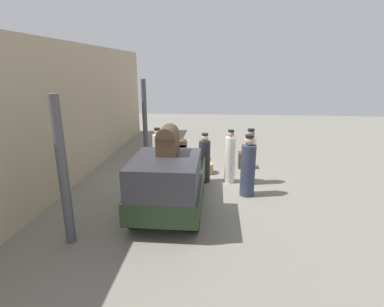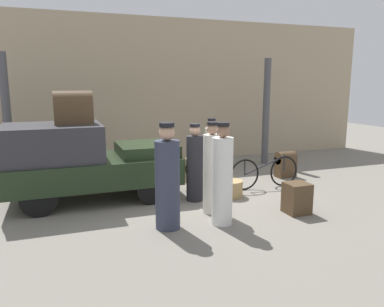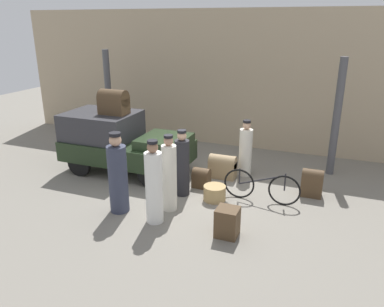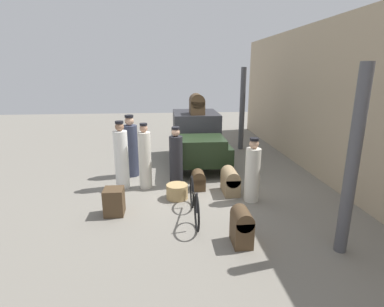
{
  "view_description": "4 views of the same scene",
  "coord_description": "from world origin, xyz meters",
  "px_view_note": "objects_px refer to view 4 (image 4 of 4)",
  "views": [
    {
      "loc": [
        -9.35,
        -0.59,
        3.74
      ],
      "look_at": [
        0.2,
        0.2,
        0.95
      ],
      "focal_mm": 28.0,
      "sensor_mm": 36.0,
      "label": 1
    },
    {
      "loc": [
        -2.61,
        -7.55,
        2.51
      ],
      "look_at": [
        0.2,
        0.2,
        0.95
      ],
      "focal_mm": 35.0,
      "sensor_mm": 36.0,
      "label": 2
    },
    {
      "loc": [
        3.44,
        -8.07,
        4.1
      ],
      "look_at": [
        0.2,
        0.2,
        0.95
      ],
      "focal_mm": 35.0,
      "sensor_mm": 36.0,
      "label": 3
    },
    {
      "loc": [
        7.94,
        -0.5,
        3.1
      ],
      "look_at": [
        0.2,
        0.2,
        0.95
      ],
      "focal_mm": 28.0,
      "sensor_mm": 36.0,
      "label": 4
    }
  ],
  "objects_px": {
    "trunk_barrel_dark": "(198,180)",
    "trunk_wicker_pale": "(242,226)",
    "wicker_basket": "(177,191)",
    "porter_carrying_trunk": "(252,173)",
    "porter_standing_middle": "(145,159)",
    "trunk_on_truck_roof": "(197,104)",
    "bicycle": "(194,201)",
    "porter_lifting_near_truck": "(131,149)",
    "porter_with_bicycle": "(121,158)",
    "truck": "(197,137)",
    "suitcase_black_upright": "(230,181)",
    "conductor_in_dark_uniform": "(176,160)",
    "trunk_large_brown": "(114,202)"
  },
  "relations": [
    {
      "from": "trunk_barrel_dark",
      "to": "trunk_wicker_pale",
      "type": "bearing_deg",
      "value": 10.32
    },
    {
      "from": "wicker_basket",
      "to": "porter_carrying_trunk",
      "type": "height_order",
      "value": "porter_carrying_trunk"
    },
    {
      "from": "porter_standing_middle",
      "to": "trunk_on_truck_roof",
      "type": "distance_m",
      "value": 3.16
    },
    {
      "from": "bicycle",
      "to": "wicker_basket",
      "type": "bearing_deg",
      "value": -162.79
    },
    {
      "from": "porter_lifting_near_truck",
      "to": "wicker_basket",
      "type": "bearing_deg",
      "value": 35.26
    },
    {
      "from": "porter_standing_middle",
      "to": "trunk_wicker_pale",
      "type": "height_order",
      "value": "porter_standing_middle"
    },
    {
      "from": "bicycle",
      "to": "porter_with_bicycle",
      "type": "height_order",
      "value": "porter_with_bicycle"
    },
    {
      "from": "truck",
      "to": "porter_with_bicycle",
      "type": "xyz_separation_m",
      "value": [
        2.22,
        -2.29,
        -0.05
      ]
    },
    {
      "from": "porter_with_bicycle",
      "to": "suitcase_black_upright",
      "type": "relative_size",
      "value": 2.5
    },
    {
      "from": "suitcase_black_upright",
      "to": "trunk_on_truck_roof",
      "type": "height_order",
      "value": "trunk_on_truck_roof"
    },
    {
      "from": "porter_standing_middle",
      "to": "porter_carrying_trunk",
      "type": "bearing_deg",
      "value": 67.29
    },
    {
      "from": "wicker_basket",
      "to": "porter_lifting_near_truck",
      "type": "relative_size",
      "value": 0.29
    },
    {
      "from": "porter_with_bicycle",
      "to": "bicycle",
      "type": "bearing_deg",
      "value": 42.61
    },
    {
      "from": "porter_standing_middle",
      "to": "trunk_wicker_pale",
      "type": "relative_size",
      "value": 2.56
    },
    {
      "from": "wicker_basket",
      "to": "trunk_on_truck_roof",
      "type": "distance_m",
      "value": 3.81
    },
    {
      "from": "porter_standing_middle",
      "to": "porter_with_bicycle",
      "type": "height_order",
      "value": "porter_with_bicycle"
    },
    {
      "from": "conductor_in_dark_uniform",
      "to": "trunk_wicker_pale",
      "type": "relative_size",
      "value": 2.39
    },
    {
      "from": "truck",
      "to": "trunk_on_truck_roof",
      "type": "height_order",
      "value": "trunk_on_truck_roof"
    },
    {
      "from": "porter_with_bicycle",
      "to": "trunk_on_truck_roof",
      "type": "xyz_separation_m",
      "value": [
        -2.36,
        2.29,
        1.16
      ]
    },
    {
      "from": "bicycle",
      "to": "porter_lifting_near_truck",
      "type": "relative_size",
      "value": 0.99
    },
    {
      "from": "porter_carrying_trunk",
      "to": "trunk_wicker_pale",
      "type": "relative_size",
      "value": 2.27
    },
    {
      "from": "trunk_on_truck_roof",
      "to": "porter_standing_middle",
      "type": "bearing_deg",
      "value": -34.43
    },
    {
      "from": "wicker_basket",
      "to": "porter_standing_middle",
      "type": "xyz_separation_m",
      "value": [
        -0.81,
        -0.82,
        0.64
      ]
    },
    {
      "from": "porter_lifting_near_truck",
      "to": "suitcase_black_upright",
      "type": "distance_m",
      "value": 3.19
    },
    {
      "from": "trunk_large_brown",
      "to": "trunk_wicker_pale",
      "type": "bearing_deg",
      "value": 60.52
    },
    {
      "from": "bicycle",
      "to": "porter_standing_middle",
      "type": "relative_size",
      "value": 1.03
    },
    {
      "from": "trunk_wicker_pale",
      "to": "trunk_large_brown",
      "type": "distance_m",
      "value": 2.9
    },
    {
      "from": "porter_carrying_trunk",
      "to": "trunk_barrel_dark",
      "type": "xyz_separation_m",
      "value": [
        -0.85,
        -1.22,
        -0.46
      ]
    },
    {
      "from": "bicycle",
      "to": "porter_carrying_trunk",
      "type": "xyz_separation_m",
      "value": [
        -0.76,
        1.49,
        0.34
      ]
    },
    {
      "from": "porter_lifting_near_truck",
      "to": "porter_carrying_trunk",
      "type": "height_order",
      "value": "porter_lifting_near_truck"
    },
    {
      "from": "bicycle",
      "to": "truck",
      "type": "bearing_deg",
      "value": 173.0
    },
    {
      "from": "conductor_in_dark_uniform",
      "to": "trunk_on_truck_roof",
      "type": "bearing_deg",
      "value": 160.95
    },
    {
      "from": "porter_with_bicycle",
      "to": "trunk_large_brown",
      "type": "bearing_deg",
      "value": 0.78
    },
    {
      "from": "conductor_in_dark_uniform",
      "to": "porter_standing_middle",
      "type": "distance_m",
      "value": 0.84
    },
    {
      "from": "wicker_basket",
      "to": "porter_standing_middle",
      "type": "height_order",
      "value": "porter_standing_middle"
    },
    {
      "from": "porter_carrying_trunk",
      "to": "trunk_barrel_dark",
      "type": "height_order",
      "value": "porter_carrying_trunk"
    },
    {
      "from": "trunk_barrel_dark",
      "to": "truck",
      "type": "bearing_deg",
      "value": 174.63
    },
    {
      "from": "bicycle",
      "to": "porter_carrying_trunk",
      "type": "height_order",
      "value": "porter_carrying_trunk"
    },
    {
      "from": "porter_lifting_near_truck",
      "to": "trunk_large_brown",
      "type": "height_order",
      "value": "porter_lifting_near_truck"
    },
    {
      "from": "conductor_in_dark_uniform",
      "to": "porter_lifting_near_truck",
      "type": "bearing_deg",
      "value": -126.95
    },
    {
      "from": "porter_with_bicycle",
      "to": "trunk_large_brown",
      "type": "relative_size",
      "value": 3.05
    },
    {
      "from": "wicker_basket",
      "to": "trunk_barrel_dark",
      "type": "height_order",
      "value": "trunk_barrel_dark"
    },
    {
      "from": "bicycle",
      "to": "porter_with_bicycle",
      "type": "xyz_separation_m",
      "value": [
        -1.93,
        -1.78,
        0.46
      ]
    },
    {
      "from": "porter_carrying_trunk",
      "to": "porter_standing_middle",
      "type": "xyz_separation_m",
      "value": [
        -1.11,
        -2.64,
        0.1
      ]
    },
    {
      "from": "porter_carrying_trunk",
      "to": "trunk_large_brown",
      "type": "relative_size",
      "value": 2.63
    },
    {
      "from": "trunk_wicker_pale",
      "to": "trunk_large_brown",
      "type": "relative_size",
      "value": 1.16
    },
    {
      "from": "suitcase_black_upright",
      "to": "conductor_in_dark_uniform",
      "type": "bearing_deg",
      "value": -114.11
    },
    {
      "from": "truck",
      "to": "trunk_on_truck_roof",
      "type": "distance_m",
      "value": 1.12
    },
    {
      "from": "truck",
      "to": "porter_carrying_trunk",
      "type": "xyz_separation_m",
      "value": [
        3.39,
        0.98,
        -0.18
      ]
    },
    {
      "from": "porter_lifting_near_truck",
      "to": "trunk_wicker_pale",
      "type": "xyz_separation_m",
      "value": [
        4.01,
        2.4,
        -0.48
      ]
    }
  ]
}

